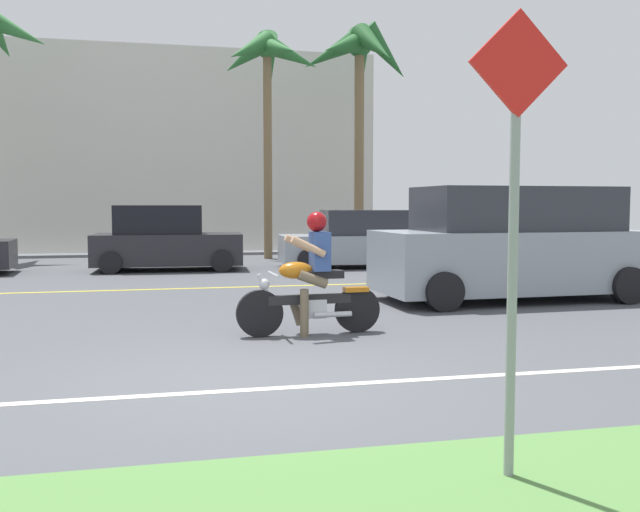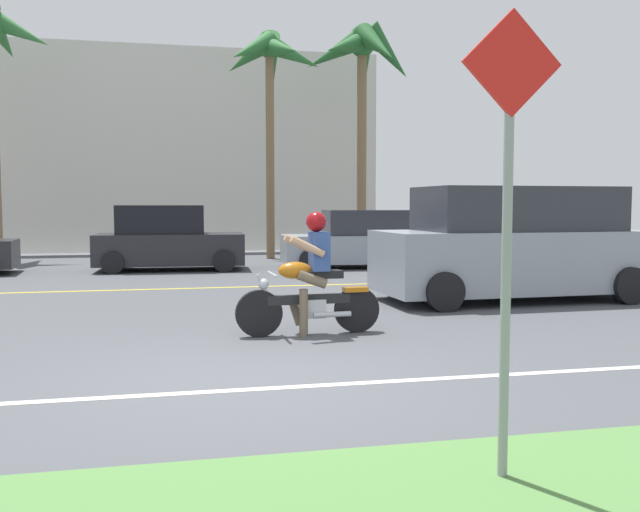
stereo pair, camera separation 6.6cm
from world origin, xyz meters
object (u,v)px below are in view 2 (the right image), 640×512
object	(u,v)px
motorcyclist	(310,283)
palm_tree_1	(362,61)
palm_tree_0	(270,64)
street_sign	(508,203)
parked_car_1	(168,240)
parked_car_3	(565,236)
parked_car_2	(364,241)
suv_nearby	(514,246)

from	to	relation	value
motorcyclist	palm_tree_1	distance (m)	16.03
palm_tree_0	street_sign	distance (m)	18.51
motorcyclist	parked_car_1	world-z (taller)	parked_car_1
parked_car_3	street_sign	bearing A→B (deg)	-123.04
parked_car_3	palm_tree_1	bearing A→B (deg)	136.66
parked_car_1	street_sign	size ratio (longest dim) A/B	1.36
motorcyclist	parked_car_1	size ratio (longest dim) A/B	0.50
parked_car_1	palm_tree_1	distance (m)	9.83
parked_car_3	parked_car_2	bearing A→B (deg)	-177.95
parked_car_1	palm_tree_1	size ratio (longest dim) A/B	0.49
parked_car_2	parked_car_1	bearing A→B (deg)	176.64
parked_car_3	motorcyclist	bearing A→B (deg)	-135.36
parked_car_2	suv_nearby	bearing A→B (deg)	-83.45
parked_car_1	street_sign	bearing A→B (deg)	-82.41
parked_car_3	parked_car_1	bearing A→B (deg)	179.58
palm_tree_1	street_sign	world-z (taller)	palm_tree_1
suv_nearby	parked_car_3	bearing A→B (deg)	52.46
motorcyclist	suv_nearby	xyz separation A→B (m)	(4.21, 2.46, 0.29)
parked_car_1	palm_tree_1	world-z (taller)	palm_tree_1
suv_nearby	palm_tree_1	distance (m)	12.96
parked_car_2	motorcyclist	bearing A→B (deg)	-110.25
parked_car_2	palm_tree_1	world-z (taller)	palm_tree_1
street_sign	palm_tree_1	bearing A→B (deg)	76.63
parked_car_2	parked_car_3	distance (m)	6.21
parked_car_1	parked_car_2	bearing A→B (deg)	-3.36
parked_car_1	parked_car_2	world-z (taller)	parked_car_1
palm_tree_0	palm_tree_1	bearing A→B (deg)	20.76
parked_car_3	street_sign	world-z (taller)	street_sign
suv_nearby	palm_tree_1	xyz separation A→B (m)	(0.51, 11.69, 5.58)
street_sign	suv_nearby	bearing A→B (deg)	61.64
parked_car_3	palm_tree_0	xyz separation A→B (m)	(-8.24, 3.37, 5.28)
parked_car_1	palm_tree_0	bearing A→B (deg)	45.88
parked_car_1	palm_tree_1	bearing A→B (deg)	34.92
motorcyclist	parked_car_3	size ratio (longest dim) A/B	0.42
palm_tree_0	palm_tree_1	world-z (taller)	palm_tree_1
parked_car_1	palm_tree_0	world-z (taller)	palm_tree_0
parked_car_2	street_sign	xyz separation A→B (m)	(-3.28, -14.35, 0.99)
parked_car_2	palm_tree_0	distance (m)	6.75
parked_car_1	suv_nearby	bearing A→B (deg)	-49.89
motorcyclist	street_sign	distance (m)	5.17
suv_nearby	motorcyclist	bearing A→B (deg)	-149.74
parked_car_2	palm_tree_0	world-z (taller)	palm_tree_0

